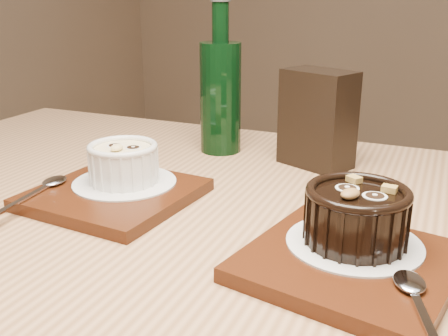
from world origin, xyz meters
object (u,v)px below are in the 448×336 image
at_px(tray_left, 115,194).
at_px(green_bottle, 221,93).
at_px(tray_right, 350,263).
at_px(ramekin_white, 123,161).
at_px(table, 220,295).
at_px(condiment_stand, 317,119).
at_px(ramekin_dark, 357,213).

distance_m(tray_left, green_bottle, 0.26).
bearing_deg(tray_right, ramekin_white, 169.97).
distance_m(table, ramekin_white, 0.20).
bearing_deg(table, ramekin_white, 171.31).
bearing_deg(green_bottle, table, -61.52).
xyz_separation_m(tray_left, green_bottle, (0.01, 0.25, 0.09)).
bearing_deg(condiment_stand, ramekin_dark, -63.64).
height_order(tray_left, tray_right, same).
distance_m(tray_right, condiment_stand, 0.31).
xyz_separation_m(ramekin_white, ramekin_dark, (0.30, -0.03, 0.00)).
bearing_deg(green_bottle, condiment_stand, 0.43).
distance_m(tray_left, ramekin_white, 0.04).
xyz_separation_m(table, ramekin_white, (-0.15, 0.02, 0.13)).
bearing_deg(table, ramekin_dark, -2.24).
height_order(table, tray_left, tray_left).
xyz_separation_m(ramekin_white, green_bottle, (0.02, 0.22, 0.05)).
bearing_deg(tray_left, ramekin_dark, -1.18).
bearing_deg(table, green_bottle, 118.48).
xyz_separation_m(tray_right, green_bottle, (-0.29, 0.28, 0.09)).
height_order(ramekin_white, green_bottle, green_bottle).
xyz_separation_m(table, tray_right, (0.15, -0.03, 0.10)).
bearing_deg(ramekin_dark, table, -166.01).
bearing_deg(condiment_stand, green_bottle, -179.57).
relative_size(tray_left, green_bottle, 0.75).
bearing_deg(green_bottle, tray_right, -44.01).
height_order(ramekin_dark, condiment_stand, condiment_stand).
bearing_deg(green_bottle, ramekin_dark, -41.66).
bearing_deg(tray_left, table, -0.10).
relative_size(tray_right, condiment_stand, 1.29).
distance_m(tray_right, green_bottle, 0.41).
xyz_separation_m(table, tray_left, (-0.15, 0.00, 0.10)).
relative_size(tray_left, ramekin_white, 2.07).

